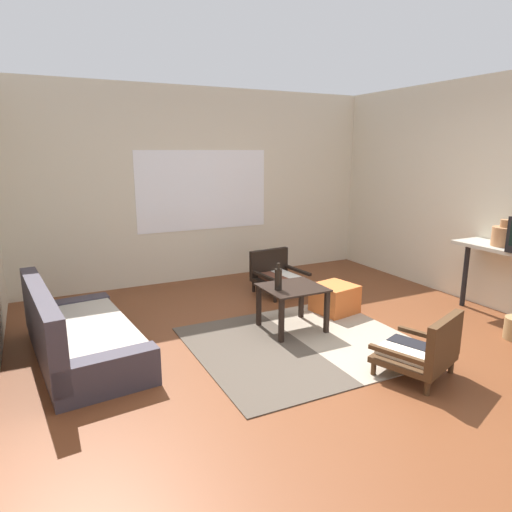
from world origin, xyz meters
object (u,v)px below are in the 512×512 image
armchair_striped_foreground (423,350)px  glass_bottle (278,279)px  ottoman_orange (335,299)px  clay_vase (504,236)px  armchair_by_window (277,274)px  coffee_table (292,295)px  couch (77,337)px

armchair_striped_foreground → glass_bottle: 1.52m
ottoman_orange → glass_bottle: (-0.89, -0.25, 0.42)m
clay_vase → armchair_by_window: bearing=132.9°
coffee_table → armchair_striped_foreground: bearing=-72.2°
coffee_table → glass_bottle: 0.28m
couch → armchair_by_window: couch is taller
couch → armchair_by_window: bearing=19.9°
glass_bottle → ottoman_orange: bearing=15.5°
armchair_by_window → clay_vase: bearing=-47.1°
armchair_by_window → ottoman_orange: 1.01m
coffee_table → clay_vase: (2.26, -0.70, 0.56)m
couch → armchair_striped_foreground: (2.53, -1.64, 0.03)m
armchair_striped_foreground → clay_vase: 2.06m
armchair_by_window → glass_bottle: (-0.67, -1.23, 0.34)m
clay_vase → armchair_striped_foreground: bearing=-159.9°
armchair_by_window → glass_bottle: bearing=-118.5°
coffee_table → armchair_striped_foreground: (0.44, -1.37, -0.14)m
coffee_table → ottoman_orange: bearing=17.6°
coffee_table → armchair_striped_foreground: armchair_striped_foreground is taller
armchair_striped_foreground → ottoman_orange: (0.27, 1.60, -0.07)m
ottoman_orange → clay_vase: bearing=-31.0°
couch → glass_bottle: glass_bottle is taller
coffee_table → armchair_by_window: bearing=68.1°
coffee_table → ottoman_orange: (0.71, 0.23, -0.21)m
armchair_by_window → armchair_striped_foreground: bearing=-91.0°
armchair_by_window → armchair_striped_foreground: (-0.04, -2.58, -0.01)m
armchair_striped_foreground → ottoman_orange: bearing=80.4°
clay_vase → glass_bottle: bearing=164.4°
ottoman_orange → coffee_table: bearing=-162.4°
armchair_striped_foreground → glass_bottle: glass_bottle is taller
armchair_by_window → glass_bottle: 1.44m
armchair_by_window → ottoman_orange: size_ratio=1.49×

